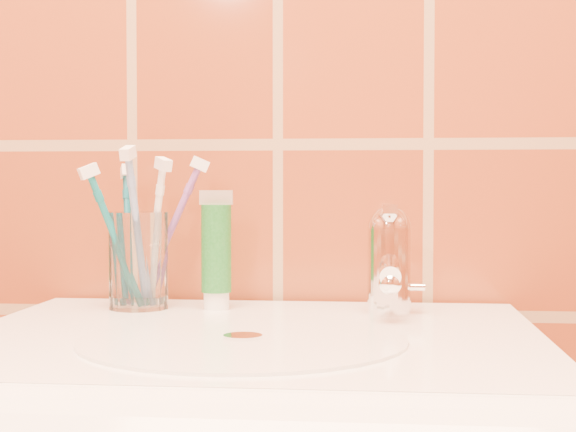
# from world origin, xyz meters

# --- Properties ---
(glass_tumbler) EXTENTS (0.07, 0.07, 0.11)m
(glass_tumbler) POSITION_xyz_m (-0.15, 1.11, 0.91)
(glass_tumbler) COLOR white
(glass_tumbler) RESTS_ON pedestal_sink
(toothpaste_tube) EXTENTS (0.04, 0.03, 0.14)m
(toothpaste_tube) POSITION_xyz_m (-0.06, 1.11, 0.91)
(toothpaste_tube) COLOR white
(toothpaste_tube) RESTS_ON pedestal_sink
(faucet) EXTENTS (0.05, 0.11, 0.12)m
(faucet) POSITION_xyz_m (0.14, 1.09, 0.91)
(faucet) COLOR white
(faucet) RESTS_ON pedestal_sink
(toothbrush_0) EXTENTS (0.10, 0.11, 0.19)m
(toothbrush_0) POSITION_xyz_m (-0.13, 1.10, 0.94)
(toothbrush_0) COLOR white
(toothbrush_0) RESTS_ON glass_tumbler
(toothbrush_1) EXTENTS (0.14, 0.13, 0.18)m
(toothbrush_1) POSITION_xyz_m (-0.17, 1.08, 0.93)
(toothbrush_1) COLOR #0D6671
(toothbrush_1) RESTS_ON glass_tumbler
(toothbrush_2) EXTENTS (0.08, 0.11, 0.18)m
(toothbrush_2) POSITION_xyz_m (-0.17, 1.12, 0.93)
(toothbrush_2) COLOR #0C5567
(toothbrush_2) RESTS_ON glass_tumbler
(toothbrush_3) EXTENTS (0.13, 0.11, 0.18)m
(toothbrush_3) POSITION_xyz_m (-0.12, 1.12, 0.94)
(toothbrush_3) COLOR #774492
(toothbrush_3) RESTS_ON glass_tumbler
(toothbrush_4) EXTENTS (0.05, 0.13, 0.20)m
(toothbrush_4) POSITION_xyz_m (-0.15, 1.08, 0.94)
(toothbrush_4) COLOR #6E8CC4
(toothbrush_4) RESTS_ON glass_tumbler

